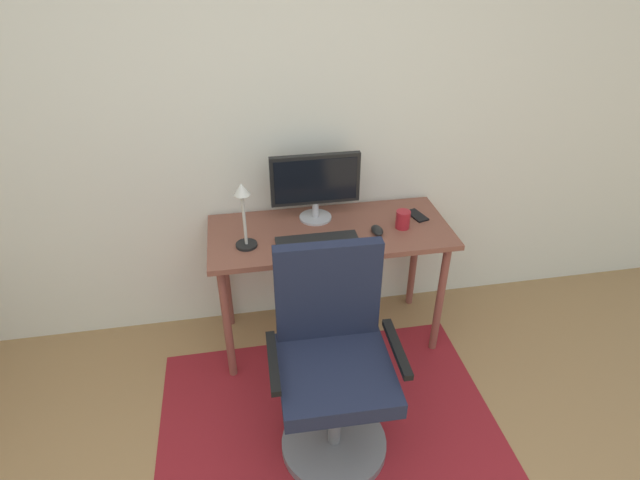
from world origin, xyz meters
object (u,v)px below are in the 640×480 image
(cell_phone, at_px, (417,215))
(coffee_cup, at_px, (403,220))
(desk_lamp, at_px, (243,208))
(computer_mouse, at_px, (377,230))
(desk, at_px, (330,244))
(office_chair, at_px, (333,371))
(monitor, at_px, (315,183))
(keyboard, at_px, (317,241))

(cell_phone, bearing_deg, coffee_cup, -155.42)
(coffee_cup, height_order, desk_lamp, desk_lamp)
(computer_mouse, xyz_separation_m, cell_phone, (0.27, 0.14, -0.01))
(desk, bearing_deg, cell_phone, 6.55)
(coffee_cup, distance_m, desk_lamp, 0.86)
(computer_mouse, xyz_separation_m, coffee_cup, (0.15, 0.03, 0.03))
(coffee_cup, relative_size, office_chair, 0.10)
(desk, height_order, monitor, monitor)
(desk_lamp, bearing_deg, monitor, 29.17)
(desk, bearing_deg, coffee_cup, -6.56)
(keyboard, relative_size, coffee_cup, 4.35)
(desk, height_order, office_chair, office_chair)
(computer_mouse, distance_m, cell_phone, 0.30)
(cell_phone, distance_m, desk_lamp, 1.00)
(desk, relative_size, computer_mouse, 12.55)
(desk_lamp, xyz_separation_m, office_chair, (0.33, -0.64, -0.53))
(monitor, relative_size, coffee_cup, 4.92)
(monitor, relative_size, desk_lamp, 1.37)
(keyboard, relative_size, office_chair, 0.42)
(desk, height_order, computer_mouse, computer_mouse)
(keyboard, height_order, office_chair, office_chair)
(desk, bearing_deg, office_chair, -99.85)
(desk_lamp, height_order, office_chair, desk_lamp)
(coffee_cup, relative_size, cell_phone, 0.71)
(desk_lamp, bearing_deg, office_chair, -62.71)
(computer_mouse, height_order, desk_lamp, desk_lamp)
(monitor, distance_m, coffee_cup, 0.51)
(cell_phone, height_order, office_chair, office_chair)
(computer_mouse, height_order, cell_phone, computer_mouse)
(office_chair, bearing_deg, desk, 81.48)
(cell_phone, bearing_deg, office_chair, -145.37)
(monitor, xyz_separation_m, keyboard, (-0.03, -0.25, -0.21))
(computer_mouse, xyz_separation_m, office_chair, (-0.37, -0.64, -0.32))
(coffee_cup, bearing_deg, cell_phone, 40.64)
(cell_phone, xyz_separation_m, office_chair, (-0.64, -0.78, -0.31))
(desk, bearing_deg, desk_lamp, -169.44)
(desk, height_order, desk_lamp, desk_lamp)
(monitor, height_order, computer_mouse, monitor)
(desk, xyz_separation_m, computer_mouse, (0.24, -0.08, 0.11))
(monitor, relative_size, cell_phone, 3.47)
(desk, xyz_separation_m, desk_lamp, (-0.45, -0.08, 0.31))
(keyboard, bearing_deg, desk, 51.85)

